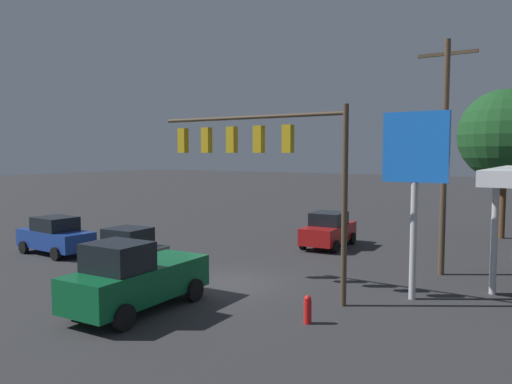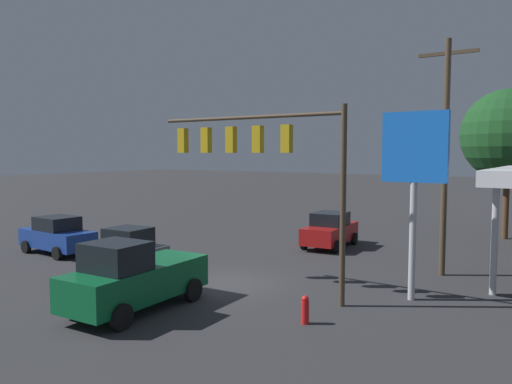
# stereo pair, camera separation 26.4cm
# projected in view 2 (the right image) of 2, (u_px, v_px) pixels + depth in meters

# --- Properties ---
(ground_plane) EXTENTS (200.00, 200.00, 0.00)m
(ground_plane) POSITION_uv_depth(u_px,v_px,m) (228.00, 282.00, 20.08)
(ground_plane) COLOR #2D2D30
(traffic_signal_assembly) EXTENTS (8.01, 0.43, 6.83)m
(traffic_signal_assembly) POSITION_uv_depth(u_px,v_px,m) (259.00, 152.00, 18.49)
(traffic_signal_assembly) COLOR #473828
(traffic_signal_assembly) RESTS_ON ground
(utility_pole) EXTENTS (2.40, 0.26, 9.91)m
(utility_pole) POSITION_uv_depth(u_px,v_px,m) (445.00, 152.00, 20.88)
(utility_pole) COLOR #473828
(utility_pole) RESTS_ON ground
(price_sign) EXTENTS (2.27, 0.27, 6.65)m
(price_sign) POSITION_uv_depth(u_px,v_px,m) (415.00, 160.00, 17.35)
(price_sign) COLOR #B7B7BC
(price_sign) RESTS_ON ground
(sedan_far) EXTENTS (4.48, 2.22, 1.93)m
(sedan_far) POSITION_uv_depth(u_px,v_px,m) (57.00, 235.00, 25.80)
(sedan_far) COLOR navy
(sedan_far) RESTS_ON ground
(sedan_waiting) EXTENTS (2.32, 4.52, 1.93)m
(sedan_waiting) POSITION_uv_depth(u_px,v_px,m) (330.00, 230.00, 27.60)
(sedan_waiting) COLOR maroon
(sedan_waiting) RESTS_ON ground
(pickup_parked) EXTENTS (2.46, 5.29, 2.40)m
(pickup_parked) POSITION_uv_depth(u_px,v_px,m) (133.00, 278.00, 16.41)
(pickup_parked) COLOR #0C592D
(pickup_parked) RESTS_ON ground
(hatchback_crossing) EXTENTS (3.91, 2.18, 1.97)m
(hatchback_crossing) POSITION_uv_depth(u_px,v_px,m) (125.00, 251.00, 21.79)
(hatchback_crossing) COLOR #474C51
(hatchback_crossing) RESTS_ON ground
(street_tree) EXTENTS (5.50, 5.50, 9.04)m
(street_tree) POSITION_uv_depth(u_px,v_px,m) (509.00, 135.00, 29.79)
(street_tree) COLOR #4C331E
(street_tree) RESTS_ON ground
(fire_hydrant) EXTENTS (0.24, 0.24, 0.88)m
(fire_hydrant) POSITION_uv_depth(u_px,v_px,m) (305.00, 310.00, 15.20)
(fire_hydrant) COLOR red
(fire_hydrant) RESTS_ON ground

